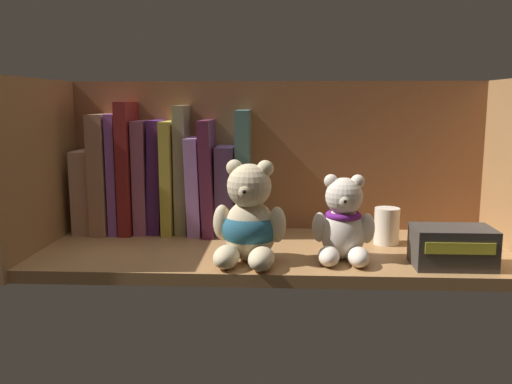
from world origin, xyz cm
name	(u,v)px	position (x,y,z in cm)	size (l,w,h in cm)	color
shelf_board	(274,254)	(0.00, 0.00, 1.00)	(79.63, 29.76, 2.00)	#9E7042
shelf_back_panel	(276,161)	(0.00, 15.48, 15.45)	(82.03, 1.20, 30.89)	brown
shelf_side_panel_left	(40,169)	(-40.62, 0.00, 15.45)	(1.60, 32.16, 30.89)	#9E7042
book_0	(90,190)	(-36.61, 12.36, 9.89)	(3.41, 11.83, 15.78)	tan
book_1	(106,172)	(-33.07, 12.36, 13.35)	(3.03, 13.67, 22.69)	#A27257
book_2	(120,172)	(-30.40, 12.36, 13.37)	(1.68, 12.43, 22.73)	purple
book_3	(131,167)	(-28.10, 12.36, 14.48)	(2.28, 13.40, 24.97)	maroon
book_4	(145,176)	(-25.45, 12.36, 12.73)	(2.38, 11.20, 21.46)	#995274
book_5	(159,176)	(-22.76, 12.36, 12.77)	(2.37, 10.21, 21.54)	#461D5A
book_6	(171,176)	(-20.27, 12.36, 12.68)	(1.96, 12.88, 21.37)	gold
book_7	(183,169)	(-17.89, 12.36, 14.14)	(2.18, 9.79, 24.27)	#948C60
book_8	(197,184)	(-15.27, 12.36, 11.19)	(2.43, 13.57, 18.37)	#AE7DC5
book_9	(210,176)	(-12.66, 12.36, 12.80)	(2.16, 14.96, 21.61)	#59213C
book_10	(227,189)	(-9.49, 12.36, 10.31)	(3.54, 10.71, 16.63)	#614270
book_11	(244,171)	(-6.14, 12.36, 13.72)	(2.54, 12.44, 23.45)	#446A66
teddy_bear_larger	(249,222)	(-3.86, -8.15, 8.33)	(11.92, 12.64, 16.12)	beige
teddy_bear_smaller	(343,224)	(11.02, -6.58, 7.86)	(10.03, 10.20, 13.73)	beige
pillar_candle	(387,226)	(19.84, 3.85, 5.25)	(4.41, 4.41, 6.49)	silver
small_product_box	(452,247)	(27.38, -9.14, 5.07)	(11.95, 7.61, 6.12)	#38332D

